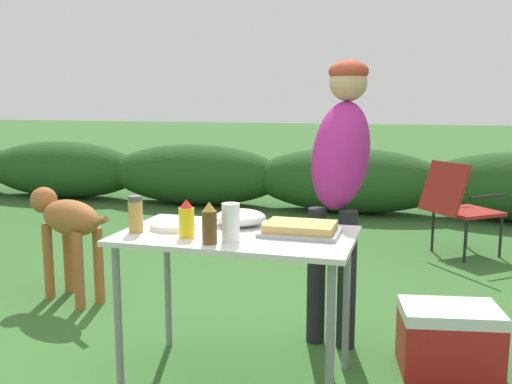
% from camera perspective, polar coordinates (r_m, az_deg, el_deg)
% --- Properties ---
extents(ground_plane, '(60.00, 60.00, 0.00)m').
position_cam_1_polar(ground_plane, '(2.95, -1.84, -18.25)').
color(ground_plane, '#336028').
extents(shrub_hedge, '(14.40, 0.90, 0.79)m').
position_cam_1_polar(shrub_hedge, '(7.00, 9.23, 1.17)').
color(shrub_hedge, '#234C1E').
rests_on(shrub_hedge, ground).
extents(folding_table, '(1.10, 0.64, 0.74)m').
position_cam_1_polar(folding_table, '(2.71, -1.91, -5.71)').
color(folding_table, silver).
rests_on(folding_table, ground).
extents(food_tray, '(0.36, 0.26, 0.06)m').
position_cam_1_polar(food_tray, '(2.67, 4.46, -3.70)').
color(food_tray, '#9E9EA3').
rests_on(food_tray, folding_table).
extents(plate_stack, '(0.23, 0.23, 0.03)m').
position_cam_1_polar(plate_stack, '(2.81, -8.26, -3.35)').
color(plate_stack, white).
rests_on(plate_stack, folding_table).
extents(mixing_bowl, '(0.26, 0.26, 0.08)m').
position_cam_1_polar(mixing_bowl, '(2.85, -1.61, -2.56)').
color(mixing_bowl, silver).
rests_on(mixing_bowl, folding_table).
extents(paper_cup_stack, '(0.08, 0.08, 0.17)m').
position_cam_1_polar(paper_cup_stack, '(2.52, -2.54, -3.05)').
color(paper_cup_stack, white).
rests_on(paper_cup_stack, folding_table).
extents(mustard_bottle, '(0.07, 0.07, 0.18)m').
position_cam_1_polar(mustard_bottle, '(2.61, -6.96, -2.73)').
color(mustard_bottle, yellow).
rests_on(mustard_bottle, folding_table).
extents(beer_bottle, '(0.06, 0.06, 0.19)m').
position_cam_1_polar(beer_bottle, '(2.48, -4.68, -3.19)').
color(beer_bottle, brown).
rests_on(beer_bottle, folding_table).
extents(spice_jar, '(0.07, 0.07, 0.17)m').
position_cam_1_polar(spice_jar, '(2.75, -11.96, -2.23)').
color(spice_jar, '#B2893D').
rests_on(spice_jar, folding_table).
extents(standing_person_in_red_jacket, '(0.39, 0.49, 1.58)m').
position_cam_1_polar(standing_person_in_red_jacket, '(3.20, 8.42, 2.77)').
color(standing_person_in_red_jacket, black).
rests_on(standing_person_in_red_jacket, ground).
extents(dog, '(0.82, 0.43, 0.76)m').
position_cam_1_polar(dog, '(4.07, -18.38, -3.02)').
color(dog, '#9E5B2D').
rests_on(dog, ground).
extents(camp_chair_green_behind_table, '(0.75, 0.73, 0.83)m').
position_cam_1_polar(camp_chair_green_behind_table, '(5.26, 19.57, -1.09)').
color(camp_chair_green_behind_table, maroon).
rests_on(camp_chair_green_behind_table, ground).
extents(cooler_box, '(0.53, 0.40, 0.34)m').
position_cam_1_polar(cooler_box, '(3.12, 18.74, -13.74)').
color(cooler_box, '#B21E1E').
rests_on(cooler_box, ground).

